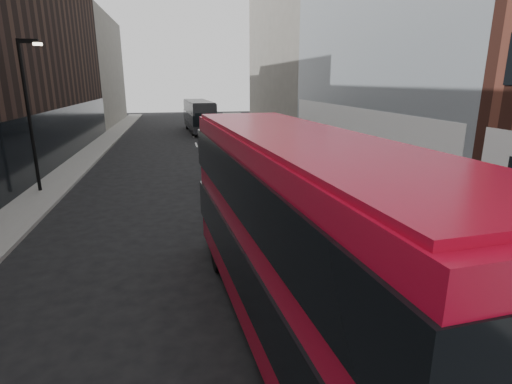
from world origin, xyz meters
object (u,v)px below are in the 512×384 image
red_bus (298,229)px  car_a (251,202)px  car_c (244,149)px  grey_bus (199,115)px  car_b (224,172)px  street_lamp (30,107)px

red_bus → car_a: 7.59m
red_bus → car_c: bearing=79.1°
grey_bus → red_bus: bearing=-93.8°
grey_bus → car_a: size_ratio=2.28×
car_a → car_b: car_a is taller
street_lamp → car_a: 11.59m
car_c → red_bus: bearing=-89.6°
car_a → red_bus: bearing=-87.5°
street_lamp → grey_bus: size_ratio=0.68×
street_lamp → car_c: 13.81m
car_c → street_lamp: bearing=-140.9°
grey_bus → car_a: (0.36, -28.99, -0.99)m
car_b → car_c: bearing=70.7°
car_b → grey_bus: bearing=88.3°
street_lamp → car_b: street_lamp is taller
red_bus → grey_bus: size_ratio=1.06×
red_bus → grey_bus: (-0.00, 36.39, -0.66)m
car_b → car_c: 7.49m
street_lamp → car_c: street_lamp is taller
car_c → car_a: bearing=-91.6°
car_b → red_bus: bearing=-91.7°
car_b → car_c: (2.26, 7.14, -0.01)m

